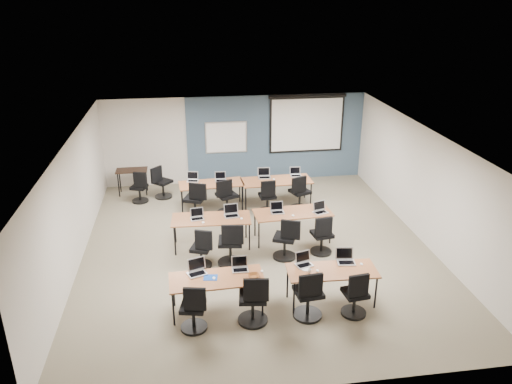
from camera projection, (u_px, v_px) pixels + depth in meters
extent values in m
cube|color=#6B6354|center=(257.00, 248.00, 11.74)|extent=(8.00, 9.00, 0.02)
cube|color=white|center=(257.00, 137.00, 10.71)|extent=(8.00, 9.00, 0.02)
cube|color=beige|center=(236.00, 140.00, 15.35)|extent=(8.00, 0.04, 2.70)
cube|color=beige|center=(303.00, 315.00, 7.11)|extent=(8.00, 0.04, 2.70)
cube|color=beige|center=(73.00, 206.00, 10.69)|extent=(0.04, 9.00, 2.70)
cube|color=beige|center=(425.00, 186.00, 11.76)|extent=(0.04, 9.00, 2.70)
cube|color=#3D5977|center=(276.00, 138.00, 15.49)|extent=(5.50, 0.04, 2.70)
cube|color=silver|center=(226.00, 137.00, 15.20)|extent=(1.28, 0.02, 0.98)
cube|color=white|center=(226.00, 138.00, 15.20)|extent=(1.20, 0.02, 0.90)
cube|color=black|center=(307.00, 123.00, 15.39)|extent=(2.32, 0.03, 1.82)
cube|color=white|center=(307.00, 125.00, 15.39)|extent=(2.20, 0.02, 1.62)
cylinder|color=black|center=(308.00, 96.00, 15.06)|extent=(2.40, 0.10, 0.10)
cube|color=brown|center=(217.00, 279.00, 9.17)|extent=(1.74, 0.73, 0.03)
cylinder|color=black|center=(173.00, 309.00, 8.93)|extent=(0.04, 0.04, 0.70)
cylinder|color=black|center=(263.00, 301.00, 9.14)|extent=(0.04, 0.04, 0.70)
cylinder|color=black|center=(174.00, 290.00, 9.48)|extent=(0.04, 0.04, 0.70)
cylinder|color=black|center=(258.00, 283.00, 9.70)|extent=(0.04, 0.04, 0.70)
cube|color=olive|center=(332.00, 271.00, 9.44)|extent=(1.70, 0.71, 0.03)
cylinder|color=black|center=(294.00, 299.00, 9.20)|extent=(0.04, 0.04, 0.70)
cylinder|color=black|center=(376.00, 292.00, 9.42)|extent=(0.04, 0.04, 0.70)
cylinder|color=black|center=(287.00, 282.00, 9.74)|extent=(0.04, 0.04, 0.70)
cylinder|color=black|center=(365.00, 276.00, 9.95)|extent=(0.04, 0.04, 0.70)
cube|color=#A3632F|center=(211.00, 219.00, 11.56)|extent=(1.82, 0.76, 0.03)
cylinder|color=black|center=(175.00, 242.00, 11.30)|extent=(0.04, 0.04, 0.70)
cylinder|color=black|center=(249.00, 237.00, 11.52)|extent=(0.04, 0.04, 0.70)
cylinder|color=black|center=(175.00, 229.00, 11.88)|extent=(0.04, 0.04, 0.70)
cylinder|color=black|center=(246.00, 224.00, 12.11)|extent=(0.04, 0.04, 0.70)
cube|color=brown|center=(293.00, 213.00, 11.88)|extent=(1.84, 0.77, 0.03)
cylinder|color=black|center=(259.00, 235.00, 11.61)|extent=(0.04, 0.04, 0.70)
cylinder|color=black|center=(330.00, 230.00, 11.84)|extent=(0.04, 0.04, 0.70)
cylinder|color=black|center=(255.00, 223.00, 12.20)|extent=(0.04, 0.04, 0.70)
cylinder|color=black|center=(323.00, 218.00, 12.43)|extent=(0.04, 0.04, 0.70)
cube|color=#A96437|center=(211.00, 184.00, 13.63)|extent=(1.75, 0.73, 0.03)
cylinder|color=black|center=(182.00, 202.00, 13.38)|extent=(0.04, 0.04, 0.70)
cylinder|color=black|center=(242.00, 199.00, 13.60)|extent=(0.04, 0.04, 0.70)
cylinder|color=black|center=(182.00, 194.00, 13.94)|extent=(0.04, 0.04, 0.70)
cylinder|color=black|center=(240.00, 190.00, 14.15)|extent=(0.04, 0.04, 0.70)
cube|color=olive|center=(276.00, 181.00, 13.85)|extent=(1.94, 0.81, 0.03)
cylinder|color=black|center=(246.00, 199.00, 13.56)|extent=(0.04, 0.04, 0.70)
cylinder|color=black|center=(311.00, 196.00, 13.80)|extent=(0.04, 0.04, 0.70)
cylinder|color=black|center=(243.00, 190.00, 14.19)|extent=(0.04, 0.04, 0.70)
cylinder|color=black|center=(305.00, 187.00, 14.43)|extent=(0.04, 0.04, 0.70)
cube|color=#B3B3BE|center=(197.00, 274.00, 9.29)|extent=(0.35, 0.25, 0.02)
cube|color=black|center=(197.00, 274.00, 9.27)|extent=(0.29, 0.15, 0.00)
cube|color=#B3B3BE|center=(197.00, 264.00, 9.36)|extent=(0.35, 0.06, 0.24)
cube|color=black|center=(197.00, 264.00, 9.36)|extent=(0.30, 0.05, 0.20)
ellipsoid|color=white|center=(214.00, 278.00, 9.15)|extent=(0.08, 0.11, 0.03)
cylinder|color=black|center=(194.00, 327.00, 8.96)|extent=(0.48, 0.48, 0.05)
cylinder|color=black|center=(194.00, 318.00, 8.89)|extent=(0.06, 0.06, 0.43)
cube|color=black|center=(193.00, 307.00, 8.80)|extent=(0.43, 0.43, 0.08)
cube|color=black|center=(195.00, 299.00, 8.52)|extent=(0.39, 0.06, 0.44)
cube|color=silver|center=(240.00, 270.00, 9.41)|extent=(0.31, 0.22, 0.02)
cube|color=black|center=(240.00, 270.00, 9.39)|extent=(0.26, 0.13, 0.00)
cube|color=silver|center=(239.00, 261.00, 9.48)|extent=(0.31, 0.06, 0.21)
cube|color=black|center=(239.00, 261.00, 9.47)|extent=(0.27, 0.04, 0.17)
ellipsoid|color=white|center=(262.00, 271.00, 9.37)|extent=(0.06, 0.09, 0.03)
cylinder|color=black|center=(253.00, 320.00, 9.16)|extent=(0.55, 0.55, 0.05)
cylinder|color=black|center=(253.00, 310.00, 9.08)|extent=(0.06, 0.06, 0.49)
cube|color=black|center=(253.00, 296.00, 8.97)|extent=(0.49, 0.49, 0.08)
cube|color=black|center=(256.00, 290.00, 8.66)|extent=(0.45, 0.06, 0.44)
cube|color=silver|center=(304.00, 265.00, 9.58)|extent=(0.31, 0.23, 0.02)
cube|color=black|center=(304.00, 265.00, 9.56)|extent=(0.27, 0.13, 0.00)
cube|color=silver|center=(303.00, 256.00, 9.65)|extent=(0.31, 0.06, 0.22)
cube|color=black|center=(303.00, 257.00, 9.64)|extent=(0.28, 0.04, 0.18)
ellipsoid|color=white|center=(317.00, 271.00, 9.39)|extent=(0.07, 0.10, 0.03)
cylinder|color=black|center=(307.00, 315.00, 9.31)|extent=(0.55, 0.55, 0.05)
cylinder|color=black|center=(308.00, 305.00, 9.22)|extent=(0.06, 0.06, 0.48)
cube|color=black|center=(308.00, 292.00, 9.12)|extent=(0.48, 0.48, 0.08)
cube|color=black|center=(311.00, 285.00, 8.81)|extent=(0.44, 0.06, 0.44)
cube|color=#AAA9AE|center=(346.00, 263.00, 9.66)|extent=(0.34, 0.25, 0.02)
cube|color=black|center=(346.00, 263.00, 9.64)|extent=(0.29, 0.15, 0.00)
cube|color=#AAA9AE|center=(344.00, 253.00, 9.74)|extent=(0.34, 0.06, 0.24)
cube|color=black|center=(345.00, 253.00, 9.73)|extent=(0.30, 0.04, 0.19)
ellipsoid|color=white|center=(362.00, 264.00, 9.61)|extent=(0.07, 0.10, 0.03)
cylinder|color=black|center=(353.00, 312.00, 9.37)|extent=(0.48, 0.48, 0.05)
cylinder|color=black|center=(354.00, 304.00, 9.30)|extent=(0.06, 0.06, 0.42)
cube|color=black|center=(355.00, 293.00, 9.20)|extent=(0.42, 0.42, 0.08)
cube|color=black|center=(359.00, 286.00, 8.92)|extent=(0.38, 0.06, 0.44)
cube|color=silver|center=(197.00, 219.00, 11.50)|extent=(0.30, 0.22, 0.02)
cube|color=black|center=(197.00, 219.00, 11.47)|extent=(0.26, 0.13, 0.00)
cube|color=silver|center=(197.00, 212.00, 11.56)|extent=(0.30, 0.06, 0.21)
cube|color=black|center=(197.00, 212.00, 11.55)|extent=(0.27, 0.04, 0.17)
ellipsoid|color=white|center=(203.00, 222.00, 11.31)|extent=(0.09, 0.12, 0.04)
cylinder|color=black|center=(202.00, 265.00, 10.98)|extent=(0.46, 0.46, 0.05)
cylinder|color=black|center=(201.00, 258.00, 10.91)|extent=(0.06, 0.06, 0.41)
cube|color=black|center=(201.00, 248.00, 10.82)|extent=(0.41, 0.41, 0.08)
cube|color=black|center=(204.00, 240.00, 10.56)|extent=(0.37, 0.06, 0.44)
cube|color=#B3B3B3|center=(232.00, 216.00, 11.64)|extent=(0.34, 0.25, 0.02)
cube|color=black|center=(232.00, 216.00, 11.62)|extent=(0.29, 0.14, 0.00)
cube|color=#B3B3B3|center=(231.00, 209.00, 11.72)|extent=(0.34, 0.06, 0.23)
cube|color=black|center=(231.00, 209.00, 11.71)|extent=(0.30, 0.04, 0.19)
ellipsoid|color=white|center=(242.00, 218.00, 11.51)|extent=(0.09, 0.12, 0.04)
cylinder|color=black|center=(231.00, 262.00, 11.07)|extent=(0.58, 0.58, 0.05)
cylinder|color=black|center=(231.00, 253.00, 10.98)|extent=(0.06, 0.06, 0.52)
cube|color=black|center=(230.00, 241.00, 10.87)|extent=(0.52, 0.52, 0.08)
cube|color=black|center=(233.00, 235.00, 10.55)|extent=(0.47, 0.06, 0.44)
cube|color=#B0B0B7|center=(277.00, 212.00, 11.83)|extent=(0.31, 0.23, 0.02)
cube|color=black|center=(278.00, 212.00, 11.80)|extent=(0.26, 0.13, 0.00)
cube|color=#B0B0B7|center=(277.00, 206.00, 11.89)|extent=(0.31, 0.06, 0.21)
cube|color=black|center=(277.00, 206.00, 11.89)|extent=(0.27, 0.04, 0.18)
ellipsoid|color=white|center=(293.00, 215.00, 11.66)|extent=(0.08, 0.11, 0.04)
cylinder|color=black|center=(284.00, 256.00, 11.33)|extent=(0.53, 0.53, 0.05)
cylinder|color=black|center=(285.00, 248.00, 11.25)|extent=(0.06, 0.06, 0.47)
cube|color=black|center=(285.00, 237.00, 11.15)|extent=(0.47, 0.47, 0.08)
cube|color=black|center=(291.00, 230.00, 10.87)|extent=(0.43, 0.06, 0.44)
cube|color=#BEBEBE|center=(321.00, 212.00, 11.83)|extent=(0.32, 0.24, 0.02)
cube|color=black|center=(321.00, 212.00, 11.80)|extent=(0.28, 0.14, 0.00)
cube|color=#BEBEBE|center=(319.00, 205.00, 11.90)|extent=(0.32, 0.06, 0.22)
cube|color=black|center=(319.00, 206.00, 11.89)|extent=(0.29, 0.04, 0.18)
ellipsoid|color=white|center=(323.00, 213.00, 11.81)|extent=(0.06, 0.09, 0.03)
cylinder|color=black|center=(321.00, 251.00, 11.54)|extent=(0.50, 0.50, 0.05)
cylinder|color=black|center=(321.00, 244.00, 11.46)|extent=(0.06, 0.06, 0.44)
cube|color=black|center=(322.00, 234.00, 11.36)|extent=(0.44, 0.44, 0.08)
cube|color=black|center=(324.00, 227.00, 11.07)|extent=(0.40, 0.06, 0.44)
cube|color=#BDBDBD|center=(193.00, 181.00, 13.76)|extent=(0.31, 0.23, 0.02)
cube|color=black|center=(193.00, 181.00, 13.73)|extent=(0.27, 0.13, 0.00)
cube|color=#BDBDBD|center=(193.00, 175.00, 13.83)|extent=(0.31, 0.06, 0.22)
cube|color=black|center=(193.00, 175.00, 13.82)|extent=(0.28, 0.04, 0.18)
ellipsoid|color=white|center=(201.00, 184.00, 13.55)|extent=(0.06, 0.10, 0.03)
cylinder|color=black|center=(196.00, 216.00, 13.31)|extent=(0.57, 0.57, 0.05)
cylinder|color=black|center=(195.00, 209.00, 13.22)|extent=(0.06, 0.06, 0.51)
cube|color=black|center=(195.00, 198.00, 13.11)|extent=(0.51, 0.51, 0.08)
cube|color=black|center=(198.00, 191.00, 12.82)|extent=(0.46, 0.06, 0.44)
cube|color=#AAAAB3|center=(221.00, 181.00, 13.78)|extent=(0.30, 0.22, 0.02)
cube|color=black|center=(221.00, 180.00, 13.76)|extent=(0.26, 0.13, 0.00)
cube|color=#AAAAB3|center=(220.00, 175.00, 13.84)|extent=(0.30, 0.06, 0.21)
cube|color=black|center=(220.00, 175.00, 13.84)|extent=(0.27, 0.04, 0.17)
ellipsoid|color=white|center=(232.00, 182.00, 13.70)|extent=(0.07, 0.11, 0.04)
cylinder|color=black|center=(227.00, 212.00, 13.56)|extent=(0.55, 0.55, 0.05)
cylinder|color=black|center=(227.00, 205.00, 13.47)|extent=(0.06, 0.06, 0.49)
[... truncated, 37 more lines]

